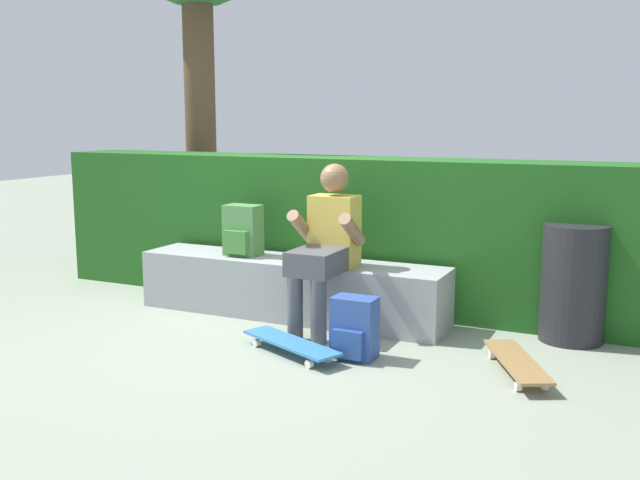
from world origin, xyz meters
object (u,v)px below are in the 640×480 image
at_px(bench_main, 290,288).
at_px(skateboard_near_person, 291,343).
at_px(skateboard_beside_bench, 517,362).
at_px(trash_bin, 574,283).
at_px(backpack_on_bench, 243,231).
at_px(person_skater, 326,242).
at_px(backpack_on_ground, 354,329).

height_order(bench_main, skateboard_near_person, bench_main).
relative_size(skateboard_beside_bench, trash_bin, 0.99).
bearing_deg(bench_main, backpack_on_bench, -178.71).
bearing_deg(skateboard_near_person, bench_main, 117.65).
xyz_separation_m(person_skater, trash_bin, (1.64, 0.50, -0.24)).
height_order(skateboard_near_person, trash_bin, trash_bin).
xyz_separation_m(person_skater, skateboard_beside_bench, (1.43, -0.34, -0.58)).
relative_size(skateboard_near_person, skateboard_beside_bench, 1.01).
bearing_deg(bench_main, trash_bin, 7.78).
distance_m(person_skater, trash_bin, 1.73).
bearing_deg(bench_main, person_skater, -28.30).
bearing_deg(person_skater, backpack_on_ground, -49.04).
xyz_separation_m(bench_main, backpack_on_ground, (0.83, -0.71, -0.03)).
xyz_separation_m(person_skater, skateboard_near_person, (0.03, -0.60, -0.58)).
distance_m(person_skater, backpack_on_ground, 0.79).
distance_m(skateboard_near_person, backpack_on_bench, 1.31).
xyz_separation_m(backpack_on_ground, trash_bin, (1.22, 0.99, 0.21)).
distance_m(skateboard_beside_bench, backpack_on_bench, 2.38).
bearing_deg(skateboard_near_person, backpack_on_bench, 136.27).
xyz_separation_m(skateboard_beside_bench, backpack_on_ground, (-1.00, -0.15, 0.12)).
distance_m(bench_main, backpack_on_bench, 0.59).
height_order(skateboard_beside_bench, backpack_on_ground, backpack_on_ground).
xyz_separation_m(skateboard_near_person, skateboard_beside_bench, (1.40, 0.26, 0.00)).
height_order(skateboard_near_person, backpack_on_ground, backpack_on_ground).
distance_m(backpack_on_bench, backpack_on_ground, 1.50).
relative_size(bench_main, backpack_on_bench, 6.16).
height_order(skateboard_beside_bench, trash_bin, trash_bin).
bearing_deg(trash_bin, skateboard_beside_bench, -104.49).
bearing_deg(backpack_on_ground, trash_bin, 38.97).
bearing_deg(backpack_on_ground, bench_main, 139.55).
xyz_separation_m(bench_main, backpack_on_bench, (-0.42, -0.01, 0.42)).
distance_m(backpack_on_bench, trash_bin, 2.49).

